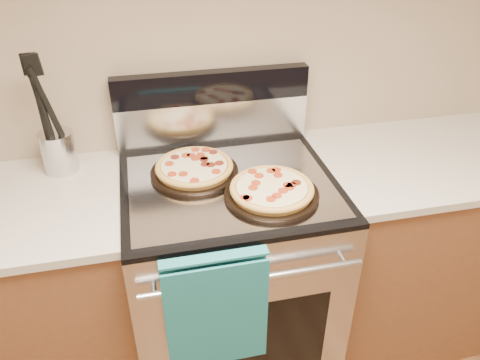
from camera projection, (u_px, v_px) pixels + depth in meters
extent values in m
plane|color=tan|center=(208.00, 34.00, 1.72)|extent=(4.00, 0.00, 4.00)
cube|color=#B7B7BC|center=(230.00, 278.00, 1.92)|extent=(0.76, 0.68, 0.90)
cube|color=black|center=(250.00, 344.00, 1.64)|extent=(0.56, 0.01, 0.40)
cube|color=black|center=(229.00, 184.00, 1.67)|extent=(0.76, 0.68, 0.02)
cube|color=silver|center=(213.00, 122.00, 1.87)|extent=(0.76, 0.06, 0.18)
cube|color=black|center=(212.00, 87.00, 1.79)|extent=(0.76, 0.06, 0.12)
cylinder|color=silver|center=(254.00, 279.00, 1.42)|extent=(0.70, 0.03, 0.03)
cube|color=gray|center=(230.00, 185.00, 1.64)|extent=(0.70, 0.55, 0.01)
cube|color=brown|center=(3.00, 311.00, 1.78)|extent=(1.00, 0.62, 0.88)
cube|color=brown|center=(419.00, 245.00, 2.11)|extent=(1.00, 0.62, 0.88)
cube|color=beige|center=(443.00, 157.00, 1.87)|extent=(1.02, 0.64, 0.03)
cylinder|color=silver|center=(59.00, 152.00, 1.71)|extent=(0.13, 0.13, 0.15)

